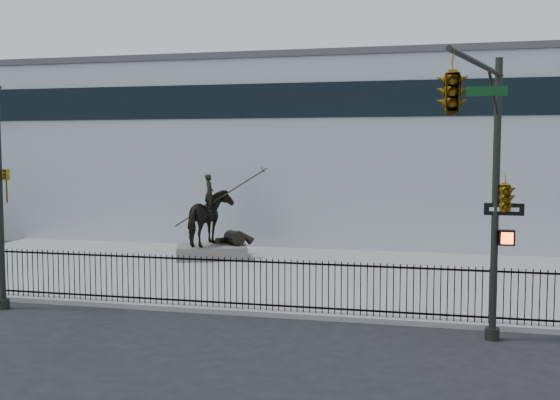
# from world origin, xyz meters

# --- Properties ---
(ground) EXTENTS (120.00, 120.00, 0.00)m
(ground) POSITION_xyz_m (0.00, 0.00, 0.00)
(ground) COLOR black
(ground) RESTS_ON ground
(plaza) EXTENTS (30.00, 12.00, 0.15)m
(plaza) POSITION_xyz_m (0.00, 7.00, 0.07)
(plaza) COLOR gray
(plaza) RESTS_ON ground
(building) EXTENTS (44.00, 14.00, 9.00)m
(building) POSITION_xyz_m (0.00, 20.00, 4.50)
(building) COLOR silver
(building) RESTS_ON ground
(picket_fence) EXTENTS (22.10, 0.10, 1.50)m
(picket_fence) POSITION_xyz_m (0.00, 1.25, 0.90)
(picket_fence) COLOR black
(picket_fence) RESTS_ON plaza
(statue_plinth) EXTENTS (3.43, 2.87, 0.55)m
(statue_plinth) POSITION_xyz_m (-3.61, 9.44, 0.42)
(statue_plinth) COLOR #5C5A54
(statue_plinth) RESTS_ON plaza
(equestrian_statue) EXTENTS (3.55, 2.84, 3.17)m
(equestrian_statue) POSITION_xyz_m (-3.55, 9.46, 1.85)
(equestrian_statue) COLOR black
(equestrian_statue) RESTS_ON statue_plinth
(traffic_signal_right) EXTENTS (2.17, 6.86, 7.00)m
(traffic_signal_right) POSITION_xyz_m (6.47, -2.00, 4.85)
(traffic_signal_right) COLOR black
(traffic_signal_right) RESTS_ON ground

